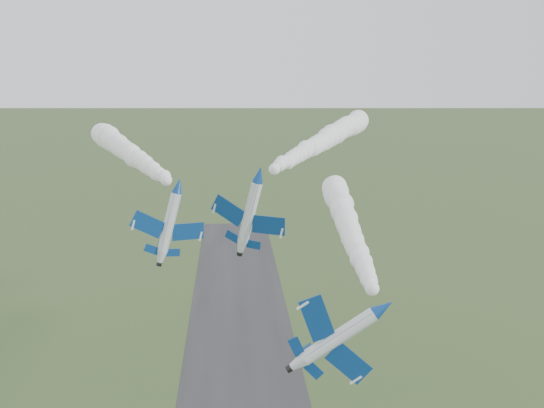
% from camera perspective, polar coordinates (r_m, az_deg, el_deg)
% --- Properties ---
extents(runway, '(24.00, 260.00, 0.04)m').
position_cam_1_polar(runway, '(116.06, -2.73, -17.69)').
color(runway, '#2B2B2D').
rests_on(runway, ground).
extents(jet_lead, '(6.84, 14.40, 9.95)m').
position_cam_1_polar(jet_lead, '(70.48, 10.49, -9.59)').
color(jet_lead, silver).
extents(smoke_trail_jet_lead, '(5.78, 55.59, 4.90)m').
position_cam_1_polar(smoke_trail_jet_lead, '(99.85, 7.15, -1.96)').
color(smoke_trail_jet_lead, white).
extents(jet_pair_left, '(10.95, 13.08, 4.22)m').
position_cam_1_polar(jet_pair_left, '(89.93, -8.79, 1.73)').
color(jet_pair_left, silver).
extents(smoke_trail_jet_pair_left, '(26.65, 56.95, 5.02)m').
position_cam_1_polar(smoke_trail_jet_pair_left, '(121.57, -13.36, 4.77)').
color(smoke_trail_jet_pair_left, white).
extents(jet_pair_right, '(11.69, 13.79, 4.40)m').
position_cam_1_polar(jet_pair_right, '(89.22, -1.24, 2.80)').
color(jet_pair_right, silver).
extents(smoke_trail_jet_pair_right, '(28.02, 53.51, 4.91)m').
position_cam_1_polar(smoke_trail_jet_pair_right, '(119.03, 4.99, 6.06)').
color(smoke_trail_jet_pair_right, white).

